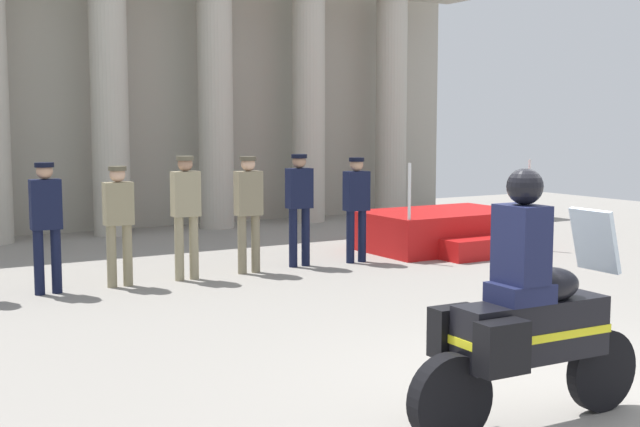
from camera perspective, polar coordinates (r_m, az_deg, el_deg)
The scene contains 10 objects.
ground_plane at distance 7.37m, azimuth 15.79°, elevation -11.62°, with size 28.93×28.93×0.00m, color gray.
colonnade_backdrop at distance 17.51m, azimuth -14.51°, elevation 9.14°, with size 17.31×1.57×5.98m.
reviewing_stand at distance 14.87m, azimuth 8.31°, elevation -1.18°, with size 2.73×2.27×1.57m.
officer_in_row_1 at distance 11.42m, azimuth -17.93°, elevation -0.23°, with size 0.39×0.24×1.70m.
officer_in_row_2 at distance 11.67m, azimuth -13.38°, elevation -0.16°, with size 0.39×0.24×1.63m.
officer_in_row_3 at distance 11.98m, azimuth -9.00°, elevation 0.43°, with size 0.39×0.24×1.74m.
officer_in_row_4 at distance 12.42m, azimuth -4.83°, elevation 0.60°, with size 0.39×0.24×1.72m.
officer_in_row_5 at distance 12.95m, azimuth -1.40°, elevation 0.89°, with size 0.39×0.24×1.73m.
officer_in_row_6 at distance 13.33m, azimuth 2.46°, elevation 0.85°, with size 0.39×0.24×1.66m.
motorcycle_with_rider at distance 6.32m, azimuth 13.58°, elevation -7.07°, with size 2.09×0.71×1.90m.
Camera 1 is at (-5.13, -4.80, 2.23)m, focal length 47.62 mm.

